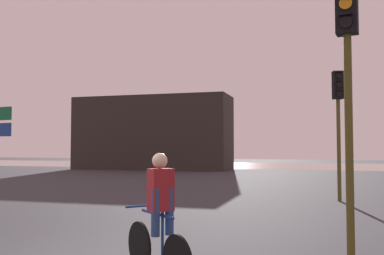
{
  "coord_description": "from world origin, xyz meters",
  "views": [
    {
      "loc": [
        3.51,
        -5.27,
        1.68
      ],
      "look_at": [
        0.5,
        5.0,
        2.2
      ],
      "focal_mm": 40.0,
      "sensor_mm": 36.0,
      "label": 1
    }
  ],
  "objects_px": {
    "traffic_light_near_right": "(348,61)",
    "cyclist": "(159,216)",
    "traffic_light_far_right": "(338,110)",
    "distant_building": "(153,133)"
  },
  "relations": [
    {
      "from": "cyclist",
      "to": "distant_building",
      "type": "bearing_deg",
      "value": 63.17
    },
    {
      "from": "traffic_light_far_right",
      "to": "cyclist",
      "type": "bearing_deg",
      "value": 58.93
    },
    {
      "from": "traffic_light_near_right",
      "to": "traffic_light_far_right",
      "type": "relative_size",
      "value": 1.04
    },
    {
      "from": "distant_building",
      "to": "traffic_light_near_right",
      "type": "height_order",
      "value": "distant_building"
    },
    {
      "from": "distant_building",
      "to": "cyclist",
      "type": "xyz_separation_m",
      "value": [
        10.7,
        -26.82,
        -2.07
      ]
    },
    {
      "from": "traffic_light_far_right",
      "to": "cyclist",
      "type": "height_order",
      "value": "traffic_light_far_right"
    },
    {
      "from": "traffic_light_near_right",
      "to": "cyclist",
      "type": "xyz_separation_m",
      "value": [
        -2.42,
        -1.75,
        -2.2
      ]
    },
    {
      "from": "distant_building",
      "to": "traffic_light_far_right",
      "type": "distance_m",
      "value": 22.06
    },
    {
      "from": "distant_building",
      "to": "traffic_light_near_right",
      "type": "relative_size",
      "value": 2.87
    },
    {
      "from": "traffic_light_far_right",
      "to": "cyclist",
      "type": "relative_size",
      "value": 2.57
    }
  ]
}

